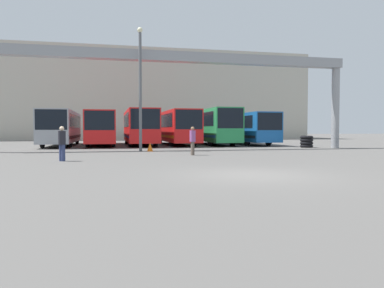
{
  "coord_description": "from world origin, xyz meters",
  "views": [
    {
      "loc": [
        -4.51,
        -11.38,
        1.48
      ],
      "look_at": [
        1.99,
        17.98,
        0.3
      ],
      "focal_mm": 35.0,
      "sensor_mm": 36.0,
      "label": 1
    }
  ],
  "objects_px": {
    "pedestrian_near_left": "(62,143)",
    "traffic_cone": "(150,147)",
    "bus_slot_5": "(245,127)",
    "lamp_post": "(140,84)",
    "bus_slot_3": "(176,126)",
    "pedestrian_mid_left": "(193,140)",
    "bus_slot_4": "(211,125)",
    "bus_slot_1": "(101,127)",
    "bus_slot_2": "(140,125)",
    "tire_stack": "(307,142)",
    "bus_slot_0": "(61,126)"
  },
  "relations": [
    {
      "from": "bus_slot_3",
      "to": "pedestrian_mid_left",
      "type": "height_order",
      "value": "bus_slot_3"
    },
    {
      "from": "bus_slot_1",
      "to": "pedestrian_near_left",
      "type": "relative_size",
      "value": 7.65
    },
    {
      "from": "bus_slot_0",
      "to": "bus_slot_4",
      "type": "relative_size",
      "value": 1.02
    },
    {
      "from": "bus_slot_5",
      "to": "lamp_post",
      "type": "distance_m",
      "value": 15.25
    },
    {
      "from": "bus_slot_2",
      "to": "pedestrian_mid_left",
      "type": "relative_size",
      "value": 7.02
    },
    {
      "from": "pedestrian_near_left",
      "to": "tire_stack",
      "type": "height_order",
      "value": "pedestrian_near_left"
    },
    {
      "from": "bus_slot_5",
      "to": "pedestrian_mid_left",
      "type": "height_order",
      "value": "bus_slot_5"
    },
    {
      "from": "traffic_cone",
      "to": "bus_slot_1",
      "type": "bearing_deg",
      "value": 107.87
    },
    {
      "from": "bus_slot_1",
      "to": "bus_slot_2",
      "type": "relative_size",
      "value": 1.08
    },
    {
      "from": "bus_slot_0",
      "to": "lamp_post",
      "type": "height_order",
      "value": "lamp_post"
    },
    {
      "from": "pedestrian_near_left",
      "to": "traffic_cone",
      "type": "height_order",
      "value": "pedestrian_near_left"
    },
    {
      "from": "pedestrian_near_left",
      "to": "pedestrian_mid_left",
      "type": "bearing_deg",
      "value": 63.61
    },
    {
      "from": "bus_slot_0",
      "to": "bus_slot_4",
      "type": "height_order",
      "value": "bus_slot_4"
    },
    {
      "from": "bus_slot_5",
      "to": "lamp_post",
      "type": "bearing_deg",
      "value": -138.23
    },
    {
      "from": "bus_slot_4",
      "to": "traffic_cone",
      "type": "bearing_deg",
      "value": -124.73
    },
    {
      "from": "bus_slot_0",
      "to": "bus_slot_5",
      "type": "relative_size",
      "value": 1.01
    },
    {
      "from": "bus_slot_4",
      "to": "pedestrian_near_left",
      "type": "xyz_separation_m",
      "value": [
        -11.9,
        -17.04,
        -1.06
      ]
    },
    {
      "from": "bus_slot_4",
      "to": "bus_slot_5",
      "type": "bearing_deg",
      "value": 1.64
    },
    {
      "from": "bus_slot_3",
      "to": "bus_slot_1",
      "type": "bearing_deg",
      "value": -179.75
    },
    {
      "from": "pedestrian_near_left",
      "to": "bus_slot_4",
      "type": "bearing_deg",
      "value": 97.62
    },
    {
      "from": "bus_slot_0",
      "to": "lamp_post",
      "type": "bearing_deg",
      "value": -57.95
    },
    {
      "from": "bus_slot_3",
      "to": "bus_slot_4",
      "type": "distance_m",
      "value": 3.51
    },
    {
      "from": "bus_slot_1",
      "to": "bus_slot_4",
      "type": "distance_m",
      "value": 10.48
    },
    {
      "from": "pedestrian_near_left",
      "to": "traffic_cone",
      "type": "distance_m",
      "value": 8.36
    },
    {
      "from": "bus_slot_2",
      "to": "bus_slot_1",
      "type": "bearing_deg",
      "value": 172.15
    },
    {
      "from": "bus_slot_3",
      "to": "tire_stack",
      "type": "distance_m",
      "value": 12.37
    },
    {
      "from": "bus_slot_2",
      "to": "tire_stack",
      "type": "bearing_deg",
      "value": -29.7
    },
    {
      "from": "bus_slot_2",
      "to": "pedestrian_near_left",
      "type": "relative_size",
      "value": 7.06
    },
    {
      "from": "bus_slot_3",
      "to": "bus_slot_4",
      "type": "bearing_deg",
      "value": -4.88
    },
    {
      "from": "bus_slot_3",
      "to": "pedestrian_near_left",
      "type": "height_order",
      "value": "bus_slot_3"
    },
    {
      "from": "bus_slot_0",
      "to": "lamp_post",
      "type": "relative_size",
      "value": 1.46
    },
    {
      "from": "bus_slot_0",
      "to": "pedestrian_mid_left",
      "type": "relative_size",
      "value": 7.44
    },
    {
      "from": "bus_slot_1",
      "to": "tire_stack",
      "type": "distance_m",
      "value": 18.25
    },
    {
      "from": "pedestrian_mid_left",
      "to": "bus_slot_4",
      "type": "bearing_deg",
      "value": -20.23
    },
    {
      "from": "pedestrian_mid_left",
      "to": "traffic_cone",
      "type": "height_order",
      "value": "pedestrian_mid_left"
    },
    {
      "from": "bus_slot_5",
      "to": "pedestrian_near_left",
      "type": "bearing_deg",
      "value": -131.92
    },
    {
      "from": "bus_slot_4",
      "to": "lamp_post",
      "type": "bearing_deg",
      "value": -127.88
    },
    {
      "from": "bus_slot_3",
      "to": "bus_slot_4",
      "type": "relative_size",
      "value": 1.05
    },
    {
      "from": "tire_stack",
      "to": "lamp_post",
      "type": "relative_size",
      "value": 0.13
    },
    {
      "from": "bus_slot_5",
      "to": "tire_stack",
      "type": "height_order",
      "value": "bus_slot_5"
    },
    {
      "from": "bus_slot_0",
      "to": "bus_slot_1",
      "type": "distance_m",
      "value": 3.49
    },
    {
      "from": "pedestrian_mid_left",
      "to": "lamp_post",
      "type": "distance_m",
      "value": 6.37
    },
    {
      "from": "lamp_post",
      "to": "tire_stack",
      "type": "bearing_deg",
      "value": 9.57
    },
    {
      "from": "bus_slot_1",
      "to": "traffic_cone",
      "type": "distance_m",
      "value": 11.12
    },
    {
      "from": "bus_slot_2",
      "to": "bus_slot_3",
      "type": "bearing_deg",
      "value": 8.33
    },
    {
      "from": "bus_slot_0",
      "to": "traffic_cone",
      "type": "bearing_deg",
      "value": -56.43
    },
    {
      "from": "bus_slot_1",
      "to": "bus_slot_5",
      "type": "bearing_deg",
      "value": -0.69
    },
    {
      "from": "bus_slot_5",
      "to": "pedestrian_near_left",
      "type": "distance_m",
      "value": 23.06
    },
    {
      "from": "bus_slot_0",
      "to": "lamp_post",
      "type": "xyz_separation_m",
      "value": [
        6.27,
        -10.02,
        2.74
      ]
    },
    {
      "from": "bus_slot_0",
      "to": "bus_slot_3",
      "type": "height_order",
      "value": "bus_slot_3"
    }
  ]
}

